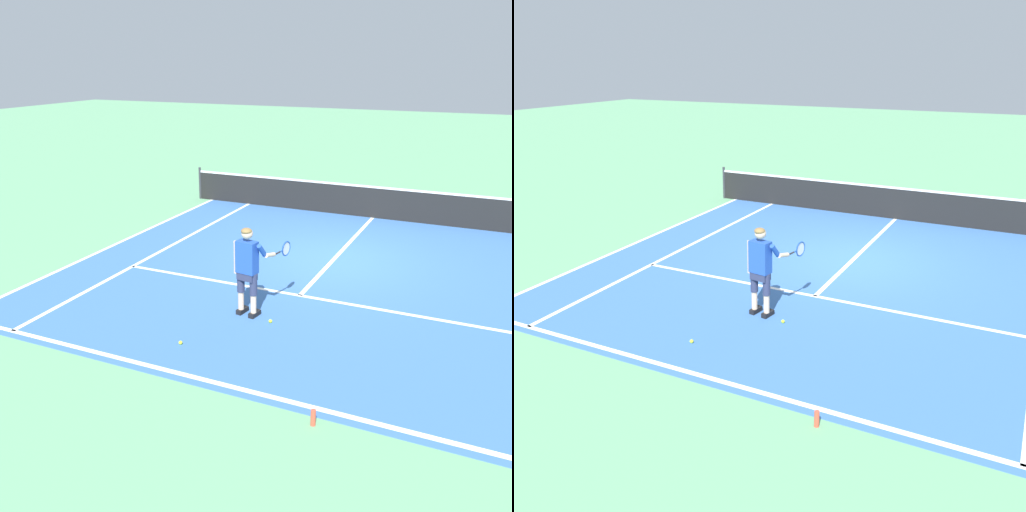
# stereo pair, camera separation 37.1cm
# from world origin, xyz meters

# --- Properties ---
(ground_plane) EXTENTS (80.00, 80.00, 0.00)m
(ground_plane) POSITION_xyz_m (0.00, 0.00, 0.00)
(ground_plane) COLOR #609E70
(court_inner_surface) EXTENTS (10.98, 10.36, 0.00)m
(court_inner_surface) POSITION_xyz_m (0.00, -0.96, 0.00)
(court_inner_surface) COLOR #3866A8
(court_inner_surface) RESTS_ON ground
(line_baseline) EXTENTS (10.98, 0.10, 0.01)m
(line_baseline) POSITION_xyz_m (0.00, -5.95, 0.00)
(line_baseline) COLOR white
(line_baseline) RESTS_ON ground
(line_service) EXTENTS (8.23, 0.10, 0.01)m
(line_service) POSITION_xyz_m (0.00, -2.38, 0.00)
(line_service) COLOR white
(line_service) RESTS_ON ground
(line_centre_service) EXTENTS (0.10, 6.40, 0.01)m
(line_centre_service) POSITION_xyz_m (0.00, 0.82, 0.00)
(line_centre_service) COLOR white
(line_centre_service) RESTS_ON ground
(line_singles_left) EXTENTS (0.10, 9.96, 0.01)m
(line_singles_left) POSITION_xyz_m (-4.12, -0.96, 0.00)
(line_singles_left) COLOR white
(line_singles_left) RESTS_ON ground
(line_doubles_left) EXTENTS (0.10, 9.96, 0.01)m
(line_doubles_left) POSITION_xyz_m (-5.49, -0.96, 0.00)
(line_doubles_left) COLOR white
(line_doubles_left) RESTS_ON ground
(tennis_net) EXTENTS (11.96, 0.08, 1.07)m
(tennis_net) POSITION_xyz_m (0.00, 4.02, 0.50)
(tennis_net) COLOR #333338
(tennis_net) RESTS_ON ground
(tennis_player) EXTENTS (0.77, 1.08, 1.71)m
(tennis_player) POSITION_xyz_m (-0.58, -3.62, 0.99)
(tennis_player) COLOR black
(tennis_player) RESTS_ON ground
(tennis_ball_near_feet) EXTENTS (0.07, 0.07, 0.07)m
(tennis_ball_near_feet) POSITION_xyz_m (-0.07, -3.77, 0.03)
(tennis_ball_near_feet) COLOR #CCE02D
(tennis_ball_near_feet) RESTS_ON ground
(tennis_ball_by_baseline) EXTENTS (0.07, 0.07, 0.07)m
(tennis_ball_by_baseline) POSITION_xyz_m (-1.14, -5.14, 0.03)
(tennis_ball_by_baseline) COLOR #CCE02D
(tennis_ball_by_baseline) RESTS_ON ground
(water_bottle) EXTENTS (0.07, 0.07, 0.23)m
(water_bottle) POSITION_xyz_m (1.61, -6.32, 0.12)
(water_bottle) COLOR #E04C38
(water_bottle) RESTS_ON ground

